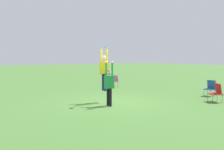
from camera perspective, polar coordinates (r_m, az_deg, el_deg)
ground_plane at (r=10.22m, az=0.28°, el=-7.23°), size 120.00×120.00×0.00m
person_jumping at (r=10.11m, az=-2.07°, el=1.78°), size 0.55×0.44×2.00m
person_defending at (r=9.37m, az=-0.74°, el=-2.01°), size 0.55×0.44×1.94m
frisbee at (r=9.61m, az=-1.56°, el=7.42°), size 0.23×0.22×0.09m
camping_chair_0 at (r=11.44m, az=25.62°, el=-3.92°), size 0.74×0.82×0.87m
camping_chair_1 at (r=13.03m, az=24.30°, el=-2.91°), size 0.50×0.54×0.87m
camping_chair_2 at (r=15.83m, az=0.64°, el=-1.34°), size 0.64×0.68×0.84m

